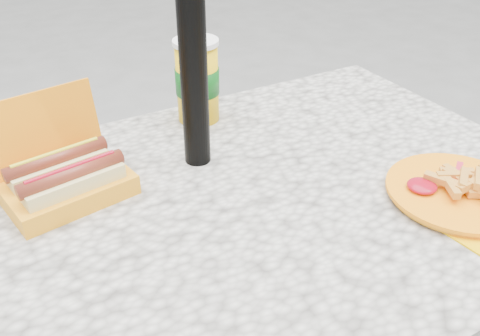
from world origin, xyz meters
TOP-DOWN VIEW (x-y plane):
  - picnic_table at (0.00, 0.00)m, footprint 1.20×0.80m
  - hotdog_box at (-0.25, 0.16)m, footprint 0.23×0.19m
  - fries_plate at (0.34, -0.19)m, footprint 0.25×0.34m
  - soda_cup at (0.08, 0.32)m, footprint 0.10×0.10m

SIDE VIEW (x-z plane):
  - picnic_table at x=0.00m, z-range 0.27..1.02m
  - fries_plate at x=0.34m, z-range 0.74..0.79m
  - hotdog_box at x=-0.25m, z-range 0.70..0.87m
  - soda_cup at x=0.08m, z-range 0.75..0.93m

